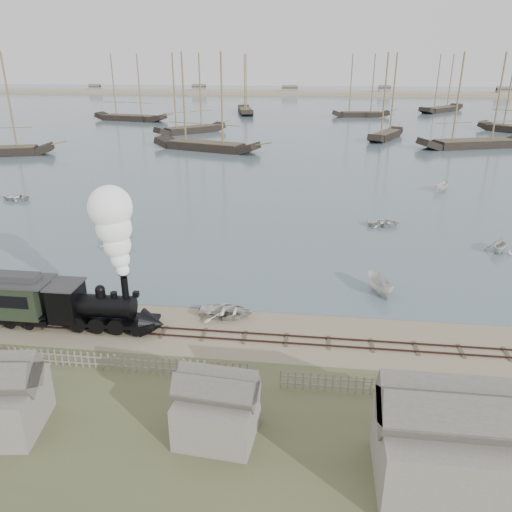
# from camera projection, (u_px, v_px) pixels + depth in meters

# --- Properties ---
(ground) EXTENTS (600.00, 600.00, 0.00)m
(ground) POSITION_uv_depth(u_px,v_px,m) (222.00, 322.00, 37.92)
(ground) COLOR gray
(ground) RESTS_ON ground
(harbor_water) EXTENTS (600.00, 336.00, 0.06)m
(harbor_water) POSITION_uv_depth(u_px,v_px,m) (303.00, 109.00, 194.59)
(harbor_water) COLOR #455763
(harbor_water) RESTS_ON ground
(rail_track) EXTENTS (120.00, 1.80, 0.16)m
(rail_track) POSITION_uv_depth(u_px,v_px,m) (217.00, 335.00, 36.06)
(rail_track) COLOR #35211D
(rail_track) RESTS_ON ground
(picket_fence_west) EXTENTS (19.00, 0.10, 1.20)m
(picket_fence_west) POSITION_uv_depth(u_px,v_px,m) (104.00, 369.00, 32.21)
(picket_fence_west) COLOR slate
(picket_fence_west) RESTS_ON ground
(picket_fence_east) EXTENTS (15.00, 0.10, 1.20)m
(picket_fence_east) POSITION_uv_depth(u_px,v_px,m) (406.00, 397.00, 29.58)
(picket_fence_east) COLOR slate
(picket_fence_east) RESTS_ON ground
(shed_mid) EXTENTS (4.00, 3.50, 3.60)m
(shed_mid) POSITION_uv_depth(u_px,v_px,m) (218.00, 435.00, 26.63)
(shed_mid) COLOR slate
(shed_mid) RESTS_ON ground
(shed_right) EXTENTS (6.00, 5.00, 5.10)m
(shed_right) POSITION_uv_depth(u_px,v_px,m) (439.00, 484.00, 23.53)
(shed_right) COLOR slate
(shed_right) RESTS_ON ground
(far_spit) EXTENTS (500.00, 20.00, 1.80)m
(far_spit) POSITION_uv_depth(u_px,v_px,m) (308.00, 95.00, 268.34)
(far_spit) COLOR tan
(far_spit) RESTS_ON ground
(locomotive) EXTENTS (8.35, 3.12, 10.41)m
(locomotive) POSITION_uv_depth(u_px,v_px,m) (112.00, 270.00, 35.15)
(locomotive) COLOR black
(locomotive) RESTS_ON ground
(beached_dinghy) EXTENTS (3.13, 4.30, 0.88)m
(beached_dinghy) POSITION_uv_depth(u_px,v_px,m) (226.00, 311.00, 38.60)
(beached_dinghy) COLOR silver
(beached_dinghy) RESTS_ON ground
(rowboat_0) EXTENTS (4.62, 4.89, 0.82)m
(rowboat_0) POSITION_uv_depth(u_px,v_px,m) (117.00, 245.00, 52.30)
(rowboat_0) COLOR silver
(rowboat_0) RESTS_ON harbor_water
(rowboat_1) EXTENTS (4.08, 4.23, 1.71)m
(rowboat_1) POSITION_uv_depth(u_px,v_px,m) (119.00, 225.00, 56.89)
(rowboat_1) COLOR silver
(rowboat_1) RESTS_ON harbor_water
(rowboat_2) EXTENTS (3.94, 2.61, 1.42)m
(rowboat_2) POSITION_uv_depth(u_px,v_px,m) (379.00, 285.00, 42.31)
(rowboat_2) COLOR silver
(rowboat_2) RESTS_ON harbor_water
(rowboat_3) EXTENTS (2.89, 3.89, 0.78)m
(rowboat_3) POSITION_uv_depth(u_px,v_px,m) (383.00, 223.00, 59.23)
(rowboat_3) COLOR silver
(rowboat_3) RESTS_ON harbor_water
(rowboat_4) EXTENTS (4.07, 3.93, 1.65)m
(rowboat_4) POSITION_uv_depth(u_px,v_px,m) (500.00, 244.00, 51.16)
(rowboat_4) COLOR silver
(rowboat_4) RESTS_ON harbor_water
(rowboat_5) EXTENTS (3.17, 3.10, 1.24)m
(rowboat_5) POSITION_uv_depth(u_px,v_px,m) (441.00, 187.00, 74.69)
(rowboat_5) COLOR silver
(rowboat_5) RESTS_ON harbor_water
(rowboat_6) EXTENTS (3.33, 4.34, 0.84)m
(rowboat_6) POSITION_uv_depth(u_px,v_px,m) (14.00, 197.00, 70.08)
(rowboat_6) COLOR silver
(rowboat_6) RESTS_ON harbor_water
(schooner_1) EXTENTS (17.37, 17.23, 20.00)m
(schooner_1) POSITION_uv_depth(u_px,v_px,m) (189.00, 94.00, 128.30)
(schooner_1) COLOR black
(schooner_1) RESTS_ON harbor_water
(schooner_2) EXTENTS (24.60, 12.76, 20.00)m
(schooner_2) POSITION_uv_depth(u_px,v_px,m) (204.00, 102.00, 104.25)
(schooner_2) COLOR black
(schooner_2) RESTS_ON harbor_water
(schooner_3) EXTENTS (10.87, 17.39, 20.00)m
(schooner_3) POSITION_uv_depth(u_px,v_px,m) (389.00, 96.00, 118.74)
(schooner_3) COLOR black
(schooner_3) RESTS_ON harbor_water
(schooner_4) EXTENTS (25.98, 13.85, 20.00)m
(schooner_4) POSITION_uv_depth(u_px,v_px,m) (480.00, 101.00, 107.24)
(schooner_4) COLOR black
(schooner_4) RESTS_ON harbor_water
(schooner_6) EXTENTS (24.43, 10.33, 20.00)m
(schooner_6) POSITION_uv_depth(u_px,v_px,m) (128.00, 87.00, 154.39)
(schooner_6) COLOR black
(schooner_6) RESTS_ON harbor_water
(schooner_7) EXTENTS (9.22, 21.67, 20.00)m
(schooner_7) POSITION_uv_depth(u_px,v_px,m) (245.00, 84.00, 173.78)
(schooner_7) COLOR black
(schooner_7) RESTS_ON harbor_water
(schooner_8) EXTENTS (19.16, 6.53, 20.00)m
(schooner_8) POSITION_uv_depth(u_px,v_px,m) (363.00, 86.00, 163.93)
(schooner_8) COLOR black
(schooner_8) RESTS_ON harbor_water
(schooner_9) EXTENTS (19.71, 21.35, 20.00)m
(schooner_9) POSITION_uv_depth(u_px,v_px,m) (445.00, 83.00, 179.96)
(schooner_9) COLOR black
(schooner_9) RESTS_ON harbor_water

